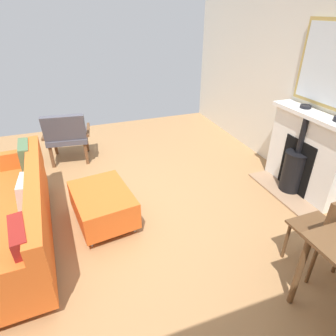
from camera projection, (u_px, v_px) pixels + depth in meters
ground_plane at (102, 215)px, 3.42m from camera, size 5.58×6.11×0.01m
wall_left at (316, 75)px, 3.54m from camera, size 0.12×6.11×2.88m
fireplace at (304, 157)px, 3.66m from camera, size 0.56×1.19×1.07m
mantel_bowl_near at (306, 106)px, 3.54m from camera, size 0.13×0.13×0.04m
sofa at (10, 218)px, 2.85m from camera, size 0.94×2.12×0.78m
ottoman at (103, 204)px, 3.20m from camera, size 0.70×0.89×0.40m
armchair_accent at (67, 134)px, 4.37m from camera, size 0.74×0.67×0.83m
dining_chair_near_fireplace at (328, 229)px, 2.44m from camera, size 0.41×0.41×0.88m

